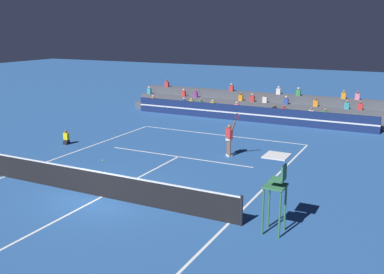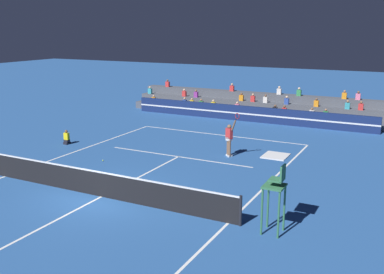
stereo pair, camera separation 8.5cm
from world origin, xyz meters
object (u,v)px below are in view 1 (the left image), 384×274
Objects in this scene: umpire_chair at (277,184)px; tennis_player at (229,138)px; tennis_ball at (103,161)px; ball_kid_courtside at (66,139)px.

tennis_player is at bearing 121.88° from umpire_chair.
tennis_player is at bearing 34.80° from tennis_ball.
umpire_chair reaches higher than ball_kid_courtside.
ball_kid_courtside is 12.43× the size of tennis_ball.
tennis_ball is at bearing -24.12° from ball_kid_courtside.
umpire_chair reaches higher than tennis_player.
tennis_ball is at bearing 158.70° from umpire_chair.
ball_kid_courtside is 9.60m from tennis_player.
tennis_player reaches higher than tennis_ball.
tennis_ball is (4.01, -1.79, -0.30)m from ball_kid_courtside.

